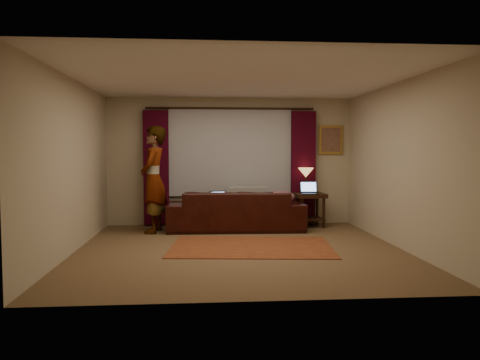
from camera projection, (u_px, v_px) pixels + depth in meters
name	position (u px, v px, depth m)	size (l,w,h in m)	color
floor	(240.00, 250.00, 7.22)	(5.00, 5.00, 0.01)	brown
ceiling	(240.00, 79.00, 7.06)	(5.00, 5.00, 0.02)	silver
wall_back	(230.00, 162.00, 9.63)	(5.00, 0.02, 2.60)	#BCAD91
wall_front	(259.00, 173.00, 4.66)	(5.00, 0.02, 2.60)	#BCAD91
wall_left	(72.00, 166.00, 6.95)	(0.02, 5.00, 2.60)	#BCAD91
wall_right	(398.00, 165.00, 7.34)	(0.02, 5.00, 2.60)	#BCAD91
sheer_curtain	(230.00, 152.00, 9.56)	(2.50, 0.05, 1.80)	#A0A0A8
drape_left	(156.00, 168.00, 9.41)	(0.50, 0.14, 2.30)	#330411
drape_right	(303.00, 167.00, 9.65)	(0.50, 0.14, 2.30)	#330411
curtain_rod	(230.00, 108.00, 9.45)	(0.04, 0.04, 3.40)	black
picture_frame	(331.00, 140.00, 9.74)	(0.50, 0.04, 0.60)	#B28839
sofa	(236.00, 203.00, 8.98)	(2.60, 1.12, 1.05)	black
throw_blanket	(248.00, 175.00, 9.23)	(0.76, 0.30, 0.09)	gray
clothing_pile	(280.00, 197.00, 8.85)	(0.55, 0.42, 0.23)	brown
laptop_sofa	(219.00, 198.00, 8.79)	(0.31, 0.34, 0.23)	black
area_rug	(251.00, 247.00, 7.40)	(2.53, 1.69, 0.01)	brown
end_table	(310.00, 210.00, 9.40)	(0.58, 0.58, 0.67)	black
tiffany_lamp	(306.00, 180.00, 9.44)	(0.32, 0.32, 0.51)	olive
laptop_table	(309.00, 188.00, 9.23)	(0.34, 0.37, 0.25)	black
person	(154.00, 180.00, 8.66)	(0.58, 0.58, 1.98)	gray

